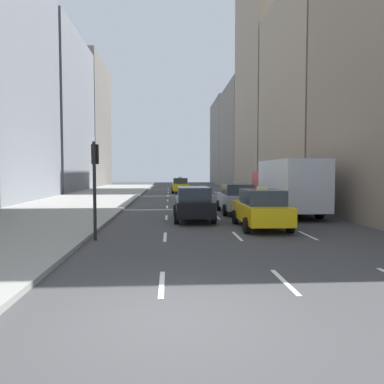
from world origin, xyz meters
The scene contains 11 objects.
ground_plane centered at (0.00, 0.00, 0.00)m, with size 160.00×160.00×0.00m, color #3D3D3F.
sidewalk_left centered at (-7.00, 27.00, 0.07)m, with size 8.00×66.00×0.15m, color gray.
lane_markings centered at (2.60, 23.00, 0.01)m, with size 5.72×56.00×0.01m.
building_row_left centered at (-14.00, 32.55, 11.27)m, with size 6.00×64.03×26.41m.
building_row_right centered at (12.00, 34.18, 12.99)m, with size 6.00×75.42×35.34m.
taxi_lead centered at (1.20, 37.11, 0.88)m, with size 2.02×4.40×1.87m.
taxi_second centered at (4.00, 9.91, 0.88)m, with size 2.02×4.40×1.87m.
sedan_black_near centered at (4.00, 15.93, 0.90)m, with size 2.02×4.60×1.77m.
sedan_silver_behind centered at (1.20, 12.95, 0.88)m, with size 2.02×4.89×1.72m.
box_truck centered at (6.80, 15.25, 1.71)m, with size 2.58×8.40×3.15m.
traffic_light_pole centered at (-2.75, 7.58, 2.41)m, with size 0.24×0.42×3.60m.
Camera 1 is at (-0.01, -6.28, 2.53)m, focal length 35.00 mm.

